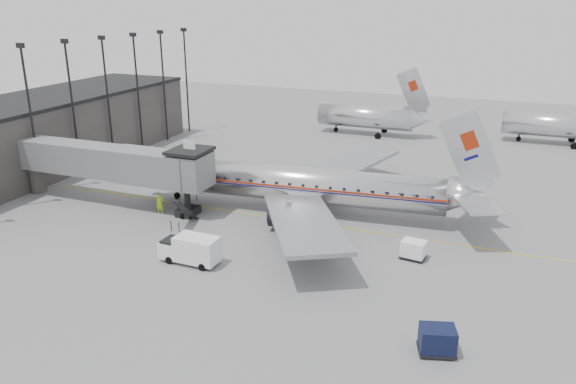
% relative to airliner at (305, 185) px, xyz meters
% --- Properties ---
extents(ground, '(160.00, 160.00, 0.00)m').
position_rel_airliner_xyz_m(ground, '(-0.68, -8.37, -2.73)').
color(ground, slate).
rests_on(ground, ground).
extents(terminal, '(12.00, 46.00, 8.00)m').
position_rel_airliner_xyz_m(terminal, '(-34.68, 1.63, 1.27)').
color(terminal, '#393734').
rests_on(terminal, ground).
extents(apron_line, '(60.00, 0.15, 0.01)m').
position_rel_airliner_xyz_m(apron_line, '(2.32, -2.37, -2.73)').
color(apron_line, gold).
rests_on(apron_line, ground).
extents(jet_bridge, '(21.00, 6.20, 7.10)m').
position_rel_airliner_xyz_m(jet_bridge, '(-17.34, -4.71, 1.45)').
color(jet_bridge, '#5A5C5E').
rests_on(jet_bridge, ground).
extents(floodlight_masts, '(0.90, 42.25, 15.25)m').
position_rel_airliner_xyz_m(floodlight_masts, '(-28.18, 4.63, 5.63)').
color(floodlight_masts, black).
rests_on(floodlight_masts, ground).
extents(distant_aircraft_near, '(16.39, 3.20, 10.26)m').
position_rel_airliner_xyz_m(distant_aircraft_near, '(-2.48, 33.63, 0.00)').
color(distant_aircraft_near, silver).
rests_on(distant_aircraft_near, ground).
extents(distant_aircraft_mid, '(16.39, 3.20, 10.26)m').
position_rel_airliner_xyz_m(distant_aircraft_mid, '(23.52, 37.63, 0.00)').
color(distant_aircraft_mid, silver).
rests_on(distant_aircraft_mid, ground).
extents(airliner, '(34.35, 31.71, 10.87)m').
position_rel_airliner_xyz_m(airliner, '(0.00, 0.00, 0.00)').
color(airliner, silver).
rests_on(airliner, ground).
extents(service_van, '(4.77, 1.99, 2.23)m').
position_rel_airliner_xyz_m(service_van, '(-4.51, -13.45, -1.56)').
color(service_van, white).
rests_on(service_van, ground).
extents(baggage_cart_navy, '(2.48, 2.14, 1.65)m').
position_rel_airliner_xyz_m(baggage_cart_navy, '(14.78, -18.37, -1.85)').
color(baggage_cart_navy, black).
rests_on(baggage_cart_navy, ground).
extents(baggage_cart_white, '(2.07, 1.68, 1.49)m').
position_rel_airliner_xyz_m(baggage_cart_white, '(11.38, -6.37, -1.94)').
color(baggage_cart_white, white).
rests_on(baggage_cart_white, ground).
extents(ramp_worker, '(0.84, 0.70, 1.96)m').
position_rel_airliner_xyz_m(ramp_worker, '(-12.68, -5.37, -1.75)').
color(ramp_worker, '#A8E51A').
rests_on(ramp_worker, ground).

